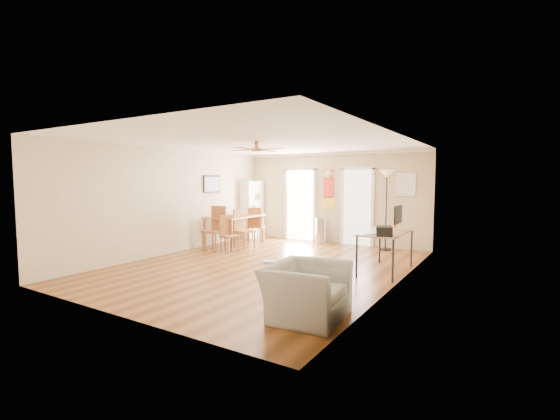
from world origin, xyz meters
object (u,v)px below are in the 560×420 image
Objects in this scene: torchiere_lamp at (386,210)px; wastebasket_a at (320,264)px; armchair at (306,291)px; bookshelf at (252,209)px; computer_desk at (386,252)px; trash_can at (321,231)px; dining_chair_far at (257,225)px; printer at (384,231)px; dining_chair_right_a at (245,229)px; dining_chair_right_b at (230,234)px; dining_table at (235,230)px; dining_chair_near at (214,229)px.

torchiere_lamp is 7.57× the size of wastebasket_a.
bookshelf is at bearing 36.81° from armchair.
computer_desk is at bearing 28.93° from wastebasket_a.
armchair is at bearing -66.38° from trash_can.
torchiere_lamp is at bearing 171.34° from dining_chair_far.
dining_chair_right_a is at bearing 144.62° from printer.
printer is at bearing -79.25° from dining_chair_right_b.
bookshelf reaches higher than computer_desk.
dining_chair_right_b reaches higher than wastebasket_a.
bookshelf is at bearing 106.36° from dining_table.
armchair is at bearing -68.22° from wastebasket_a.
dining_chair_right_a reaches higher than computer_desk.
printer is at bearing -77.73° from computer_desk.
dining_chair_near is at bearing 155.01° from dining_chair_right_a.
dining_table reaches higher than trash_can.
printer reaches higher than armchair.
dining_chair_far is at bearing 159.40° from computer_desk.
dining_table is 1.63× the size of dining_chair_far.
dining_chair_right_a reaches higher than wastebasket_a.
dining_chair_near is at bearing -65.67° from bookshelf.
printer reaches higher than dining_table.
dining_chair_far reaches higher than dining_chair_right_b.
dining_table is at bearing -158.91° from torchiere_lamp.
armchair is (4.70, -5.28, -0.53)m from bookshelf.
dining_chair_far is 0.67× the size of computer_desk.
bookshelf is 1.95m from dining_chair_right_a.
dining_chair_far reaches higher than wastebasket_a.
torchiere_lamp reaches higher than dining_table.
computer_desk is 0.78m from printer.
dining_chair_right_b is at bearing -179.25° from computer_desk.
torchiere_lamp reaches higher than dining_chair_near.
dining_chair_near is 3.32m from wastebasket_a.
bookshelf is 1.62× the size of armchair.
wastebasket_a is 2.62m from armchair.
dining_chair_far is 6.19m from armchair.
bookshelf is 0.86× the size of torchiere_lamp.
dining_chair_far is (-0.34, 1.03, -0.01)m from dining_chair_right_a.
bookshelf is 7.09m from armchair.
armchair is at bearing -93.24° from computer_desk.
dining_chair_far reaches higher than dining_table.
torchiere_lamp is 1.88× the size of armchair.
computer_desk reaches higher than trash_can.
trash_can is 0.35× the size of torchiere_lamp.
trash_can is at bearing 112.58° from printer.
trash_can is at bearing 18.72° from armchair.
dining_chair_right_a reaches higher than printer.
dining_chair_far is (0.61, -0.62, -0.38)m from bookshelf.
dining_chair_right_b is 1.25× the size of trash_can.
torchiere_lamp is at bearing -52.28° from dining_chair_right_a.
printer reaches higher than wastebasket_a.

